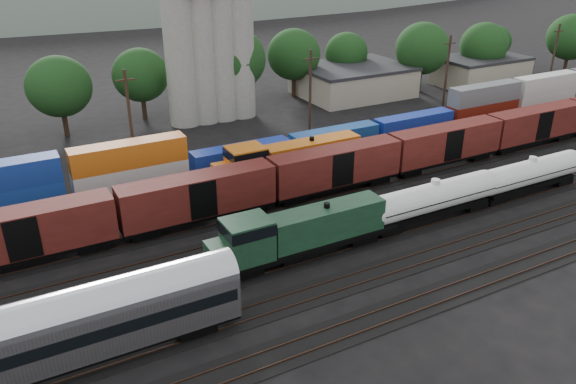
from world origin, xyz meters
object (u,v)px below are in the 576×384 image
passenger_coach (43,334)px  orange_locomotive (286,160)px  green_locomotive (295,233)px  grain_silo (209,44)px  tank_car_a (434,198)px

passenger_coach → orange_locomotive: (27.51, 20.00, -0.72)m
passenger_coach → orange_locomotive: 34.02m
green_locomotive → grain_silo: (8.55, 41.00, 8.57)m
green_locomotive → grain_silo: size_ratio=0.62×
green_locomotive → passenger_coach: passenger_coach is taller
grain_silo → green_locomotive: bearing=-101.8°
green_locomotive → orange_locomotive: 16.63m
passenger_coach → orange_locomotive: passenger_coach is taller
orange_locomotive → grain_silo: grain_silo is taller
tank_car_a → passenger_coach: 35.99m
grain_silo → orange_locomotive: bearing=-93.0°
tank_car_a → orange_locomotive: orange_locomotive is taller
green_locomotive → grain_silo: 42.75m
tank_car_a → grain_silo: size_ratio=0.55×
tank_car_a → grain_silo: bearing=99.3°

